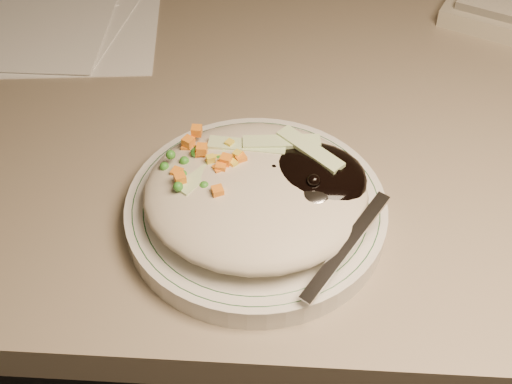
{
  "coord_description": "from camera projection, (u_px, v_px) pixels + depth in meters",
  "views": [
    {
      "loc": [
        -0.05,
        0.75,
        1.22
      ],
      "look_at": [
        -0.08,
        1.17,
        0.78
      ],
      "focal_mm": 50.0,
      "sensor_mm": 36.0,
      "label": 1
    }
  ],
  "objects": [
    {
      "name": "plate_rim",
      "position": [
        256.0,
        205.0,
        0.62
      ],
      "size": [
        0.22,
        0.22,
        0.0
      ],
      "color": "#144723",
      "rests_on": "plate"
    },
    {
      "name": "meal",
      "position": [
        261.0,
        188.0,
        0.61
      ],
      "size": [
        0.21,
        0.19,
        0.05
      ],
      "color": "#BEB29A",
      "rests_on": "plate"
    },
    {
      "name": "plate",
      "position": [
        256.0,
        212.0,
        0.63
      ],
      "size": [
        0.23,
        0.23,
        0.02
      ],
      "primitive_type": "cylinder",
      "color": "silver",
      "rests_on": "desk"
    },
    {
      "name": "desk",
      "position": [
        324.0,
        205.0,
        0.92
      ],
      "size": [
        1.4,
        0.7,
        0.74
      ],
      "color": "#7E705B",
      "rests_on": "ground"
    },
    {
      "name": "papers",
      "position": [
        2.0,
        10.0,
        0.87
      ],
      "size": [
        0.43,
        0.34,
        0.0
      ],
      "color": "white",
      "rests_on": "desk"
    }
  ]
}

